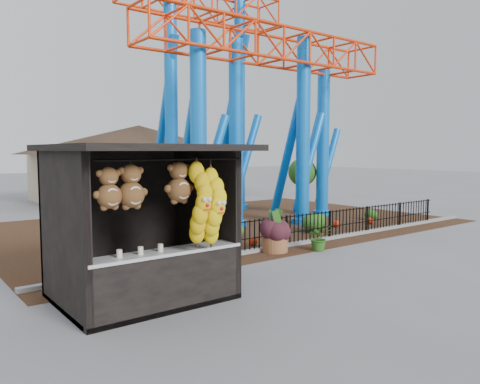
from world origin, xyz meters
TOP-DOWN VIEW (x-y plane):
  - ground at (0.00, 0.00)m, footprint 120.00×120.00m
  - mulch_bed at (4.00, 8.00)m, footprint 18.00×12.00m
  - curb at (4.00, 3.00)m, footprint 18.00×0.18m
  - prize_booth at (-3.00, 0.89)m, footprint 3.50×3.40m
  - picket_fence at (4.90, 3.00)m, footprint 12.20×0.06m
  - roller_coaster at (5.12, 8.23)m, footprint 11.00×6.37m
  - terracotta_planter at (2.04, 2.70)m, footprint 0.88×0.88m
  - planter_foliage at (2.04, 2.70)m, footprint 0.70×0.70m
  - potted_plant at (3.24, 2.05)m, footprint 0.91×0.86m
  - landscaping at (4.57, 5.37)m, footprint 7.98×3.36m
  - pavilion at (6.00, 20.00)m, footprint 15.00×15.00m

SIDE VIEW (x-z plane):
  - ground at x=0.00m, z-range 0.00..0.00m
  - mulch_bed at x=4.00m, z-range 0.00..0.02m
  - curb at x=4.00m, z-range 0.00..0.12m
  - terracotta_planter at x=2.04m, z-range 0.00..0.55m
  - landscaping at x=4.57m, z-range -0.04..0.70m
  - potted_plant at x=3.24m, z-range 0.00..0.80m
  - picket_fence at x=4.90m, z-range 0.00..1.00m
  - planter_foliage at x=2.04m, z-range 0.55..1.19m
  - prize_booth at x=-3.00m, z-range -0.03..3.09m
  - pavilion at x=6.00m, z-range 0.67..5.47m
  - roller_coaster at x=5.12m, z-range 1.03..11.85m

